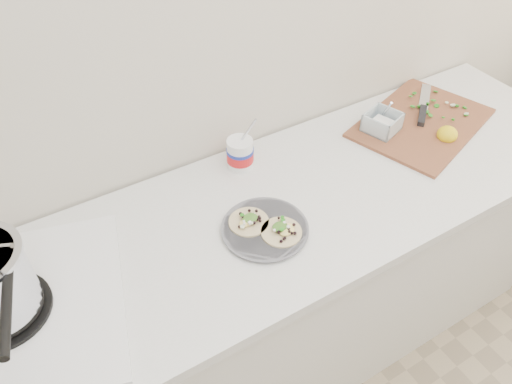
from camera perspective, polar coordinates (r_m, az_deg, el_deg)
counter at (r=1.86m, az=0.92°, el=-11.72°), size 2.44×0.66×0.90m
taco_plate at (r=1.44m, az=1.03°, el=-4.00°), size 0.26×0.26×0.04m
tub at (r=1.62m, az=-1.72°, el=4.75°), size 0.09×0.09×0.20m
cutboard at (r=1.94m, az=17.99°, el=7.86°), size 0.60×0.50×0.08m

